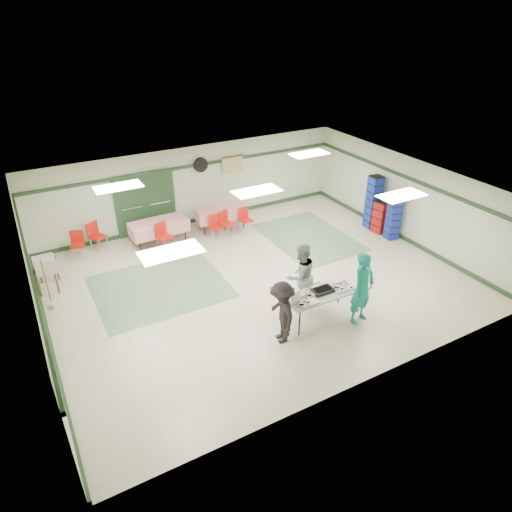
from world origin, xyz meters
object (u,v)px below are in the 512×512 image
dining_table_a (221,213)px  crate_stack_red (381,217)px  chair_d (163,234)px  volunteer_teal (362,288)px  serving_table (321,294)px  crate_stack_blue_a (373,202)px  dining_table_b (159,227)px  chair_loose_a (95,234)px  chair_c (244,217)px  chair_a (225,221)px  office_printer (45,265)px  broom (46,283)px  chair_b (215,224)px  crate_stack_blue_b (393,218)px  volunteer_dark (282,312)px  volunteer_grey (300,276)px  printer_table (45,268)px  chair_loose_b (77,242)px

dining_table_a → crate_stack_red: (4.57, -2.85, -0.01)m
chair_d → volunteer_teal: bearing=-82.5°
serving_table → crate_stack_blue_a: crate_stack_blue_a is taller
dining_table_b → crate_stack_blue_a: 7.20m
chair_loose_a → crate_stack_blue_a: bearing=-48.9°
chair_c → chair_d: (-2.85, 0.01, 0.07)m
chair_a → dining_table_b: bearing=143.3°
office_printer → broom: broom is taller
chair_b → crate_stack_blue_b: size_ratio=0.56×
chair_d → office_printer: office_printer is taller
serving_table → volunteer_dark: (-1.28, -0.24, 0.06)m
volunteer_grey → crate_stack_red: size_ratio=1.59×
volunteer_teal → chair_loose_a: 8.37m
volunteer_dark → office_printer: (-4.39, 4.52, 0.17)m
crate_stack_blue_a → dining_table_b: bearing=160.4°
chair_loose_a → chair_a: bearing=-45.2°
printer_table → office_printer: size_ratio=1.81×
printer_table → chair_loose_a: bearing=52.4°
volunteer_teal → volunteer_grey: bearing=112.8°
volunteer_dark → chair_c: volunteer_dark is taller
dining_table_a → broom: 6.17m
office_printer → broom: size_ratio=0.37×
volunteer_teal → volunteer_dark: 2.10m
chair_a → crate_stack_blue_b: 5.48m
chair_b → dining_table_a: bearing=57.8°
dining_table_b → chair_b: 1.81m
volunteer_grey → crate_stack_blue_b: 5.06m
volunteer_teal → chair_a: (-0.85, 5.78, -0.40)m
volunteer_teal → volunteer_dark: (-2.07, 0.29, -0.15)m
chair_d → broom: (-3.55, -1.51, 0.15)m
chair_d → chair_loose_b: size_ratio=1.09×
serving_table → crate_stack_blue_b: bearing=27.8°
volunteer_grey → volunteer_dark: size_ratio=1.14×
chair_b → broom: bearing=-156.3°
volunteer_teal → dining_table_b: bearing=101.0°
chair_loose_b → broom: size_ratio=0.62×
dining_table_a → dining_table_b: same height
volunteer_grey → broom: bearing=-33.8°
chair_b → chair_c: (1.08, 0.00, 0.01)m
volunteer_teal → chair_loose_b: size_ratio=2.17×
serving_table → chair_d: chair_d is taller
dining_table_a → chair_loose_b: bearing=-177.0°
volunteer_grey → crate_stack_blue_a: crate_stack_blue_a is taller
dining_table_b → chair_d: 0.57m
volunteer_teal → chair_loose_b: (-5.41, 6.63, -0.41)m
serving_table → chair_b: size_ratio=2.32×
volunteer_teal → printer_table: bearing=127.1°
printer_table → broom: size_ratio=0.67×
crate_stack_blue_b → crate_stack_red: bearing=90.0°
chair_b → chair_c: chair_c is taller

